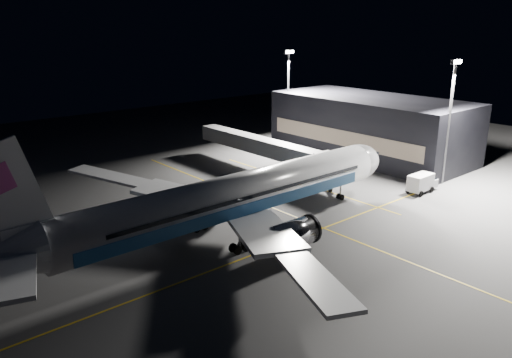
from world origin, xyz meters
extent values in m
plane|color=#4C4C4F|center=(0.00, 0.00, 0.00)|extent=(200.00, 200.00, 0.00)
cube|color=gold|center=(10.00, 0.00, 0.01)|extent=(0.25, 80.00, 0.01)
cube|color=gold|center=(0.00, -6.00, 0.01)|extent=(70.00, 0.25, 0.01)
cube|color=gold|center=(22.00, 10.00, 0.01)|extent=(0.25, 40.00, 0.01)
cylinder|color=silver|center=(0.00, 0.00, 5.30)|extent=(48.00, 5.60, 5.60)
ellipsoid|color=silver|center=(24.00, 0.00, 5.30)|extent=(8.96, 5.60, 5.60)
cube|color=black|center=(26.30, 0.00, 6.30)|extent=(2.20, 3.40, 0.90)
cube|color=#1D4C86|center=(-1.00, 2.78, 4.40)|extent=(42.24, 0.25, 1.50)
cube|color=#1D4C86|center=(-1.00, -2.78, 4.40)|extent=(42.24, 0.25, 1.50)
cube|color=silver|center=(-2.50, 8.00, 3.70)|extent=(11.36, 15.23, 1.53)
cube|color=silver|center=(-2.50, -8.00, 3.70)|extent=(11.36, 15.23, 1.53)
cube|color=silver|center=(-7.50, 20.50, 4.57)|extent=(8.57, 13.22, 1.31)
cube|color=silver|center=(-7.50, -20.50, 4.57)|extent=(8.57, 13.22, 1.31)
cube|color=silver|center=(-28.00, -5.20, 5.90)|extent=(6.20, 9.67, 0.45)
cube|color=white|center=(-26.20, 0.00, 11.50)|extent=(7.53, 0.40, 10.28)
cylinder|color=#B7B7BF|center=(1.20, 9.00, 2.55)|extent=(5.60, 3.40, 3.40)
cylinder|color=#B7B7BF|center=(1.20, -9.00, 2.55)|extent=(5.60, 3.40, 3.40)
cylinder|color=#9999A0|center=(20.50, 0.00, 1.25)|extent=(0.26, 0.26, 2.50)
cylinder|color=black|center=(20.50, 0.00, 0.45)|extent=(0.90, 0.70, 0.90)
cylinder|color=#9999A0|center=(-3.00, 4.30, 1.25)|extent=(0.26, 0.26, 2.50)
cylinder|color=#9999A0|center=(-3.00, -4.30, 1.25)|extent=(0.26, 0.26, 2.50)
cylinder|color=black|center=(-3.00, 4.30, 0.55)|extent=(1.10, 1.60, 1.10)
cylinder|color=black|center=(-3.00, -4.30, 0.55)|extent=(1.10, 1.60, 1.10)
cube|color=black|center=(46.00, 14.00, 6.00)|extent=(18.00, 40.00, 12.00)
cube|color=brown|center=(36.95, 14.00, 5.00)|extent=(0.15, 36.00, 3.00)
cube|color=#B2B2B7|center=(22.00, 20.05, 4.60)|extent=(3.00, 33.90, 2.80)
cube|color=#B2B2B7|center=(22.00, 4.20, 4.60)|extent=(3.60, 3.20, 3.40)
cylinder|color=#9999A0|center=(22.00, 4.20, 1.55)|extent=(0.70, 0.70, 3.10)
cylinder|color=black|center=(22.00, 3.30, 0.35)|extent=(0.70, 0.30, 0.70)
cylinder|color=black|center=(22.00, 5.10, 0.35)|extent=(0.70, 0.30, 0.70)
cylinder|color=#59595E|center=(40.00, 32.00, 10.00)|extent=(0.44, 0.44, 20.00)
cube|color=#59595E|center=(40.00, 32.00, 20.30)|extent=(2.40, 0.50, 0.80)
cube|color=white|center=(40.00, 31.65, 20.30)|extent=(2.20, 0.15, 0.60)
cylinder|color=#59595E|center=(40.00, -6.00, 10.00)|extent=(0.44, 0.44, 20.00)
cube|color=#59595E|center=(40.00, -6.00, 20.30)|extent=(2.40, 0.50, 0.80)
cube|color=white|center=(40.00, -6.35, 20.30)|extent=(2.20, 0.15, 0.60)
cube|color=white|center=(32.76, -6.23, 1.78)|extent=(4.61, 2.34, 2.52)
cube|color=white|center=(35.51, -6.20, 1.09)|extent=(1.86, 2.20, 1.38)
cube|color=black|center=(35.51, -6.20, 1.66)|extent=(1.40, 1.96, 0.57)
cylinder|color=black|center=(34.35, -5.01, 0.46)|extent=(0.92, 0.30, 0.92)
cylinder|color=black|center=(34.38, -7.42, 0.46)|extent=(0.92, 0.30, 0.92)
cylinder|color=black|center=(31.14, -5.04, 0.46)|extent=(0.92, 0.30, 0.92)
cylinder|color=black|center=(31.17, -7.45, 0.46)|extent=(0.92, 0.30, 0.92)
cube|color=black|center=(-11.94, 15.99, 0.78)|extent=(2.81, 2.17, 1.14)
cube|color=black|center=(-11.94, 15.99, 1.50)|extent=(1.28, 1.28, 0.62)
sphere|color=#FFF2CC|center=(-12.66, 15.36, 0.78)|extent=(0.27, 0.27, 0.27)
sphere|color=#FFF2CC|center=(-11.67, 15.07, 0.78)|extent=(0.27, 0.27, 0.27)
cylinder|color=black|center=(-10.81, 16.58, 0.31)|extent=(0.66, 0.39, 0.62)
cylinder|color=black|center=(-11.29, 14.89, 0.31)|extent=(0.66, 0.39, 0.62)
cylinder|color=black|center=(-12.60, 17.09, 0.31)|extent=(0.66, 0.39, 0.62)
cylinder|color=black|center=(-13.08, 15.40, 0.31)|extent=(0.66, 0.39, 0.62)
cone|color=#D74009|center=(-0.77, 9.02, 0.33)|extent=(0.44, 0.44, 0.66)
cone|color=#D74009|center=(-2.19, 4.33, 0.31)|extent=(0.42, 0.42, 0.63)
cone|color=#D74009|center=(1.82, 14.00, 0.26)|extent=(0.35, 0.35, 0.52)
camera|label=1|loc=(-36.92, -46.80, 26.09)|focal=35.00mm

